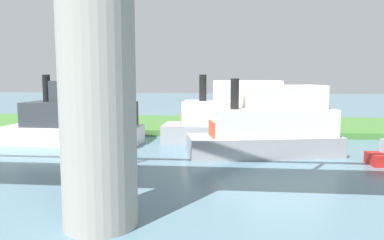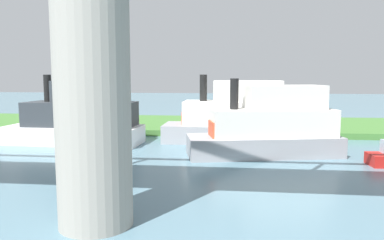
% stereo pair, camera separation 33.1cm
% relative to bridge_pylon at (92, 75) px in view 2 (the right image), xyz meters
% --- Properties ---
extents(ground_plane, '(160.00, 160.00, 0.00)m').
position_rel_bridge_pylon_xyz_m(ground_plane, '(-3.09, -18.79, -5.04)').
color(ground_plane, slate).
extents(grassy_bank, '(80.00, 12.00, 0.50)m').
position_rel_bridge_pylon_xyz_m(grassy_bank, '(-3.09, -24.79, -4.79)').
color(grassy_bank, '#427533').
rests_on(grassy_bank, ground).
extents(bridge_pylon, '(2.48, 2.48, 10.08)m').
position_rel_bridge_pylon_xyz_m(bridge_pylon, '(0.00, 0.00, 0.00)').
color(bridge_pylon, '#9E998E').
rests_on(bridge_pylon, ground).
extents(person_on_bank, '(0.49, 0.49, 1.39)m').
position_rel_bridge_pylon_xyz_m(person_on_bank, '(-0.96, -20.24, -3.84)').
color(person_on_bank, '#2D334C').
rests_on(person_on_bank, grassy_bank).
extents(mooring_post, '(0.20, 0.20, 0.80)m').
position_rel_bridge_pylon_xyz_m(mooring_post, '(-12.96, -19.90, -4.14)').
color(mooring_post, brown).
rests_on(mooring_post, grassy_bank).
extents(skiff_small, '(9.98, 5.13, 4.87)m').
position_rel_bridge_pylon_xyz_m(skiff_small, '(-6.77, -12.09, -3.24)').
color(skiff_small, '#99999E').
rests_on(skiff_small, ground).
extents(houseboat_blue, '(10.15, 3.78, 5.12)m').
position_rel_bridge_pylon_xyz_m(houseboat_blue, '(6.91, -14.81, -3.15)').
color(houseboat_blue, white).
rests_on(houseboat_blue, ground).
extents(riverboat_paddlewheel, '(10.04, 3.37, 5.12)m').
position_rel_bridge_pylon_xyz_m(riverboat_paddlewheel, '(-4.59, -16.78, -3.14)').
color(riverboat_paddlewheel, '#99999E').
rests_on(riverboat_paddlewheel, ground).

